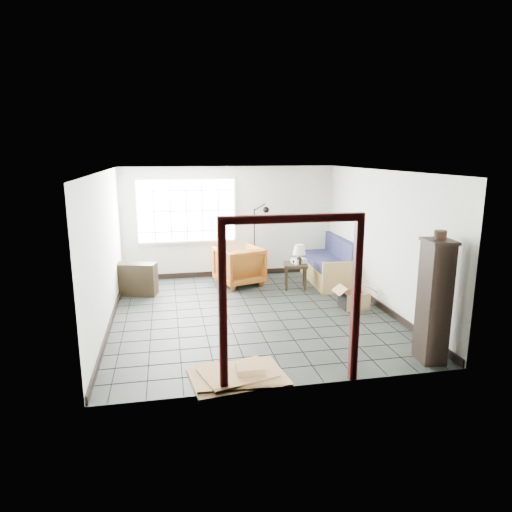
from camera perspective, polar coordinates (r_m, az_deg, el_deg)
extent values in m
plane|color=black|center=(8.51, -0.62, -7.19)|extent=(5.50, 5.50, 0.00)
cube|color=beige|center=(10.83, -3.32, 4.24)|extent=(5.00, 0.02, 2.60)
cube|color=beige|center=(5.55, 4.60, -4.10)|extent=(5.00, 0.02, 2.60)
cube|color=beige|center=(8.09, -18.33, 0.67)|extent=(0.02, 5.50, 2.60)
cube|color=beige|center=(8.95, 15.31, 1.99)|extent=(0.02, 5.50, 2.60)
cube|color=white|center=(8.00, -0.66, 10.59)|extent=(5.00, 5.50, 0.02)
cube|color=black|center=(11.06, -3.23, -2.13)|extent=(4.95, 0.03, 0.12)
cube|color=black|center=(8.42, -17.60, -7.60)|extent=(0.03, 5.45, 0.12)
cube|color=black|center=(9.25, 14.74, -5.58)|extent=(0.03, 5.45, 0.12)
cube|color=silver|center=(10.66, -8.67, 5.61)|extent=(2.32, 0.06, 1.52)
cube|color=white|center=(10.62, -8.66, 5.58)|extent=(2.20, 0.02, 1.40)
cube|color=#3B0E0D|center=(5.52, -4.18, -6.94)|extent=(0.10, 0.08, 2.10)
cube|color=#3B0E0D|center=(5.95, 12.36, -5.72)|extent=(0.10, 0.08, 2.10)
cube|color=#3B0E0D|center=(5.42, 4.62, 4.69)|extent=(1.80, 0.08, 0.10)
cube|color=olive|center=(10.78, 8.77, -1.93)|extent=(0.95, 2.18, 0.39)
cube|color=olive|center=(9.74, 10.71, -2.71)|extent=(0.86, 0.10, 0.69)
cube|color=olive|center=(11.77, 7.21, 0.12)|extent=(0.86, 0.10, 0.69)
cube|color=olive|center=(10.81, 10.79, 0.18)|extent=(0.18, 2.14, 0.75)
cube|color=#1A2042|center=(10.06, 9.89, -1.42)|extent=(0.80, 0.72, 0.17)
cube|color=#1A2042|center=(10.10, 11.62, 0.07)|extent=(0.18, 0.69, 0.56)
cube|color=#1A2042|center=(10.71, 8.71, -0.50)|extent=(0.80, 0.72, 0.17)
cube|color=#1A2042|center=(10.75, 10.33, 0.89)|extent=(0.18, 0.69, 0.56)
cube|color=#1A2042|center=(11.37, 7.66, 0.31)|extent=(0.80, 0.72, 0.17)
cube|color=#1A2042|center=(11.41, 9.20, 1.62)|extent=(0.18, 0.69, 0.56)
imported|color=brown|center=(10.23, -2.14, -0.98)|extent=(1.14, 1.11, 0.95)
cube|color=black|center=(9.96, 4.97, -1.10)|extent=(0.60, 0.60, 0.06)
cube|color=black|center=(9.82, 3.84, -2.92)|extent=(0.06, 0.06, 0.50)
cube|color=black|center=(9.85, 6.18, -2.92)|extent=(0.06, 0.06, 0.50)
cube|color=black|center=(10.21, 3.74, -2.31)|extent=(0.06, 0.06, 0.50)
cube|color=black|center=(10.24, 6.00, -2.31)|extent=(0.06, 0.06, 0.50)
cylinder|color=black|center=(9.89, 5.42, -0.58)|extent=(0.13, 0.13, 0.15)
cylinder|color=black|center=(9.86, 5.43, 0.14)|extent=(0.03, 0.03, 0.11)
cone|color=beige|center=(9.83, 5.45, 0.81)|extent=(0.34, 0.34, 0.21)
cube|color=silver|center=(9.98, 5.38, -0.60)|extent=(0.34, 0.31, 0.10)
cylinder|color=black|center=(9.90, 4.71, -0.70)|extent=(0.04, 0.06, 0.06)
cylinder|color=black|center=(10.85, -0.19, -2.66)|extent=(0.35, 0.35, 0.03)
cylinder|color=black|center=(10.66, -0.20, 1.58)|extent=(0.03, 0.03, 1.63)
cylinder|color=black|center=(10.54, 0.53, 6.17)|extent=(0.27, 0.12, 0.15)
sphere|color=black|center=(10.58, 1.26, 5.79)|extent=(0.19, 0.19, 0.15)
cube|color=black|center=(9.82, -14.82, -2.81)|extent=(0.93, 0.56, 0.67)
cube|color=black|center=(9.82, -14.83, -2.76)|extent=(0.86, 0.50, 0.03)
cube|color=black|center=(6.86, 21.34, -5.41)|extent=(0.37, 0.47, 1.74)
cube|color=black|center=(6.65, 21.95, 1.74)|extent=(0.42, 0.52, 0.04)
cylinder|color=black|center=(6.64, 22.05, 2.45)|extent=(0.19, 0.19, 0.12)
cube|color=olive|center=(9.01, 12.11, -6.27)|extent=(0.49, 0.40, 0.02)
cube|color=black|center=(8.86, 10.76, -5.49)|extent=(0.03, 0.38, 0.32)
cube|color=olive|center=(9.06, 13.52, -5.22)|extent=(0.03, 0.38, 0.32)
cube|color=olive|center=(8.80, 12.68, -5.72)|extent=(0.48, 0.04, 0.32)
cube|color=olive|center=(9.12, 11.65, -5.00)|extent=(0.48, 0.04, 0.32)
cube|color=olive|center=(8.77, 10.42, -4.17)|extent=(0.19, 0.39, 0.13)
cube|color=olive|center=(9.03, 13.97, -3.86)|extent=(0.19, 0.39, 0.13)
cube|color=olive|center=(6.25, -2.27, -14.83)|extent=(1.33, 1.02, 0.03)
cube|color=olive|center=(6.24, -2.27, -14.62)|extent=(1.13, 0.87, 0.03)
cube|color=olive|center=(6.23, -2.27, -14.41)|extent=(1.07, 0.90, 0.03)
cube|color=olive|center=(6.19, -0.74, -13.93)|extent=(0.37, 0.30, 0.10)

